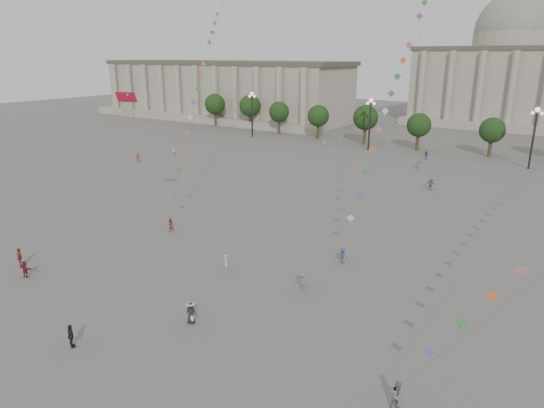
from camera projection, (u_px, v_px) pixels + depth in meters
The scene contains 24 objects.
ground at pixel (177, 313), 37.41m from camera, with size 360.00×360.00×0.00m, color #5E5C58.
hall_west at pixel (221, 90), 149.41m from camera, with size 84.00×26.22×17.20m.
hall_central at pixel (508, 72), 134.87m from camera, with size 48.30×34.30×35.50m.
tree_row at pixel (456, 126), 97.19m from camera, with size 137.12×5.12×8.00m.
lamp_post_far_west at pixel (252, 106), 114.68m from camera, with size 2.00×0.90×10.65m.
lamp_post_mid_west at pixel (370, 115), 98.43m from camera, with size 2.00×0.90×10.65m.
lamp_post_mid_east at pixel (535, 127), 82.19m from camera, with size 2.00×0.90×10.65m.
person_crowd_0 at pixel (426, 155), 91.69m from camera, with size 1.00×0.42×1.71m, color navy.
person_crowd_1 at pixel (174, 151), 95.49m from camera, with size 0.90×0.70×1.86m, color white.
person_crowd_2 at pixel (138, 158), 89.09m from camera, with size 1.11×0.64×1.72m, color #99293C.
person_crowd_4 at pixel (418, 164), 83.76m from camera, with size 1.60×0.51×1.73m, color #B2B2AD.
person_crowd_6 at pixel (303, 282), 40.44m from camera, with size 1.19×0.68×1.84m, color slate.
person_crowd_10 at pixel (324, 143), 103.80m from camera, with size 0.63×0.42×1.73m, color #AFAEAA.
person_crowd_12 at pixel (431, 184), 71.14m from camera, with size 1.60×0.51×1.72m, color slate.
person_crowd_13 at pixel (226, 263), 44.16m from camera, with size 0.64×0.42×1.75m, color #B5B5B0.
tourist_0 at pixel (20, 258), 45.26m from camera, with size 1.09×0.45×1.86m, color maroon.
tourist_1 at pixel (71, 336), 32.78m from camera, with size 1.01×0.42×1.72m, color black.
tourist_2 at pixel (25, 269), 43.16m from camera, with size 1.45×0.46×1.56m, color maroon.
kite_flyer_0 at pixel (170, 225), 54.45m from camera, with size 0.75×0.58×1.54m, color #A0382B.
kite_flyer_1 at pixel (342, 256), 46.06m from camera, with size 1.00×0.58×1.55m, color navy.
kite_flyer_2 at pixel (398, 396), 27.00m from camera, with size 0.87×0.68×1.79m, color slate.
hat_person at pixel (191, 312), 35.75m from camera, with size 0.95×0.77×1.69m.
dragon_kite at pixel (126, 105), 48.93m from camera, with size 2.53×6.43×17.97m.
kite_train_west at pixel (211, 42), 73.01m from camera, with size 24.04×41.35×60.51m.
Camera 1 is at (24.89, -23.22, 19.12)m, focal length 32.00 mm.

